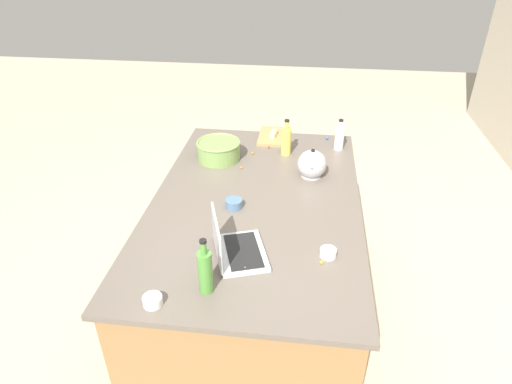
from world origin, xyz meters
TOP-DOWN VIEW (x-y plane):
  - ground_plane at (0.00, 0.00)m, footprint 12.00×12.00m
  - island_counter at (0.00, 0.00)m, footprint 1.92×1.18m
  - laptop at (0.50, -0.04)m, footprint 0.36×0.31m
  - mixing_bowl_large at (-0.47, -0.31)m, footprint 0.29×0.29m
  - bottle_olive at (0.75, -0.12)m, footprint 0.06×0.06m
  - bottle_vinegar at (-0.73, 0.49)m, footprint 0.06×0.06m
  - bottle_oil at (-0.60, 0.13)m, footprint 0.07×0.07m
  - kettle at (-0.32, 0.31)m, footprint 0.21×0.18m
  - cutting_board at (-0.86, 0.02)m, footprint 0.32×0.22m
  - butter_stick_left at (-0.85, 0.02)m, footprint 0.11×0.05m
  - ramekin_small at (0.86, -0.32)m, footprint 0.08×0.08m
  - ramekin_medium at (0.45, 0.40)m, footprint 0.08×0.08m
  - ramekin_wide at (0.09, -0.11)m, footprint 0.09×0.09m
  - candy_0 at (-0.68, 0.01)m, footprint 0.01×0.01m
  - candy_1 at (-0.35, -0.14)m, footprint 0.01×0.01m
  - candy_2 at (0.61, 0.03)m, footprint 0.02×0.02m
  - candy_3 at (-0.54, -0.37)m, footprint 0.02×0.02m
  - candy_4 at (-0.88, 0.41)m, footprint 0.02×0.02m
  - candy_5 at (-0.57, -0.10)m, footprint 0.02×0.02m
  - candy_6 at (0.51, 0.37)m, footprint 0.01×0.01m

SIDE VIEW (x-z plane):
  - ground_plane at x=0.00m, z-range 0.00..0.00m
  - island_counter at x=0.00m, z-range 0.00..0.90m
  - candy_0 at x=-0.68m, z-range 0.90..0.91m
  - candy_6 at x=0.51m, z-range 0.90..0.91m
  - candy_1 at x=-0.35m, z-range 0.90..0.91m
  - candy_5 at x=-0.57m, z-range 0.90..0.92m
  - cutting_board at x=-0.86m, z-range 0.90..0.92m
  - candy_3 at x=-0.54m, z-range 0.90..0.92m
  - candy_4 at x=-0.88m, z-range 0.90..0.92m
  - candy_2 at x=0.61m, z-range 0.90..0.92m
  - ramekin_medium at x=0.45m, z-range 0.90..0.94m
  - ramekin_small at x=0.86m, z-range 0.90..0.94m
  - ramekin_wide at x=0.09m, z-range 0.90..0.95m
  - butter_stick_left at x=-0.85m, z-range 0.92..0.95m
  - laptop at x=0.50m, z-range 0.84..1.06m
  - mixing_bowl_large at x=-0.47m, z-range 0.90..1.03m
  - kettle at x=-0.32m, z-range 0.88..1.08m
  - bottle_vinegar at x=-0.73m, z-range 0.88..1.10m
  - bottle_oil at x=-0.60m, z-range 0.88..1.13m
  - bottle_olive at x=0.75m, z-range 0.87..1.14m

